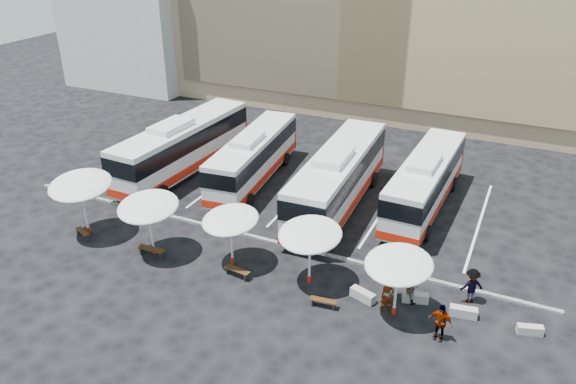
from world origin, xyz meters
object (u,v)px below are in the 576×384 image
at_px(conc_bench_0, 363,295).
at_px(passenger_0, 387,296).
at_px(bus_2, 338,177).
at_px(wood_bench_2, 237,271).
at_px(sunshade_1, 148,207).
at_px(sunshade_2, 230,220).
at_px(wood_bench_3, 323,301).
at_px(bus_1, 254,156).
at_px(passenger_1, 411,287).
at_px(sunshade_3, 310,234).
at_px(passenger_3, 471,285).
at_px(conc_bench_3, 530,330).
at_px(conc_bench_1, 415,298).
at_px(bus_0, 183,145).
at_px(bus_3, 425,181).
at_px(wood_bench_1, 152,250).
at_px(conc_bench_2, 463,312).
at_px(wood_bench_0, 83,232).
at_px(sunshade_0, 80,185).
at_px(passenger_2, 440,322).
at_px(sunshade_4, 399,265).

xyz_separation_m(conc_bench_0, passenger_0, (1.34, -0.43, 0.65)).
bearing_deg(bus_2, wood_bench_2, -104.59).
xyz_separation_m(sunshade_1, sunshade_2, (4.64, 1.00, -0.25)).
distance_m(wood_bench_2, wood_bench_3, 5.18).
distance_m(bus_1, passenger_1, 16.69).
distance_m(sunshade_3, passenger_3, 8.41).
bearing_deg(sunshade_2, conc_bench_3, 2.49).
height_order(sunshade_2, sunshade_3, sunshade_3).
xyz_separation_m(conc_bench_0, conc_bench_1, (2.46, 0.91, -0.01)).
relative_size(bus_0, bus_3, 1.11).
height_order(wood_bench_1, conc_bench_2, wood_bench_1).
bearing_deg(bus_3, wood_bench_3, -97.94).
xyz_separation_m(wood_bench_2, passenger_1, (8.96, 1.76, 0.51)).
distance_m(bus_1, wood_bench_0, 12.83).
relative_size(sunshade_3, conc_bench_0, 2.66).
bearing_deg(sunshade_0, wood_bench_2, -0.93).
distance_m(bus_0, conc_bench_3, 26.37).
height_order(sunshade_3, wood_bench_2, sunshade_3).
relative_size(bus_0, bus_2, 0.99).
height_order(bus_1, sunshade_1, bus_1).
distance_m(bus_3, wood_bench_0, 21.72).
distance_m(sunshade_1, wood_bench_0, 5.67).
bearing_deg(passenger_3, sunshade_2, -22.17).
distance_m(conc_bench_0, passenger_0, 1.55).
distance_m(sunshade_1, conc_bench_2, 17.41).
bearing_deg(conc_bench_0, wood_bench_2, -172.28).
relative_size(sunshade_0, passenger_2, 2.42).
height_order(conc_bench_2, passenger_2, passenger_2).
xyz_separation_m(bus_0, sunshade_1, (4.73, -10.22, 0.85)).
distance_m(bus_1, sunshade_1, 11.16).
bearing_deg(wood_bench_2, sunshade_0, 179.07).
distance_m(bus_2, sunshade_4, 11.29).
bearing_deg(wood_bench_3, wood_bench_1, 178.88).
distance_m(wood_bench_1, passenger_3, 17.41).
xyz_separation_m(sunshade_0, conc_bench_0, (17.24, 0.74, -3.01)).
distance_m(sunshade_1, wood_bench_3, 11.02).
distance_m(wood_bench_0, passenger_0, 18.61).
relative_size(sunshade_2, wood_bench_2, 2.49).
relative_size(sunshade_0, conc_bench_3, 3.97).
bearing_deg(conc_bench_1, sunshade_2, -175.38).
bearing_deg(passenger_1, sunshade_4, 97.03).
relative_size(conc_bench_0, conc_bench_1, 1.04).
xyz_separation_m(bus_3, wood_bench_1, (-12.72, -12.32, -1.58)).
relative_size(bus_1, passenger_1, 6.98).
xyz_separation_m(bus_1, wood_bench_3, (9.98, -11.58, -1.61)).
bearing_deg(conc_bench_0, bus_2, 117.71).
bearing_deg(wood_bench_3, bus_2, 106.59).
bearing_deg(sunshade_0, sunshade_3, 3.98).
height_order(sunshade_4, wood_bench_1, sunshade_4).
distance_m(wood_bench_0, conc_bench_2, 22.17).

